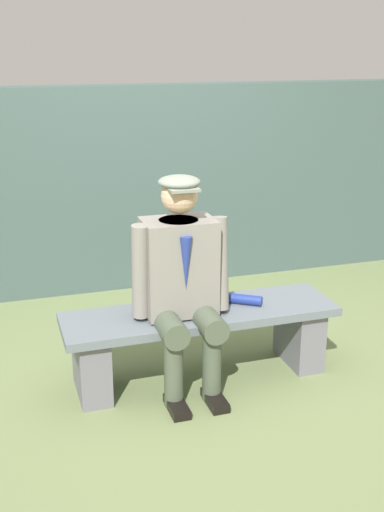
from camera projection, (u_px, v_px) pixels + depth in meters
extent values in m
plane|color=#6C7A4C|center=(200.00, 376.00, 4.00)|extent=(30.00, 30.00, 0.00)
cube|color=slate|center=(200.00, 314.00, 3.87)|extent=(1.66, 0.46, 0.05)
cube|color=slate|center=(299.00, 333.00, 4.13)|extent=(0.18, 0.39, 0.39)
cube|color=slate|center=(91.00, 363.00, 3.74)|extent=(0.18, 0.39, 0.39)
cube|color=gray|center=(179.00, 266.00, 3.73)|extent=(0.41, 0.28, 0.56)
cylinder|color=#1E2338|center=(179.00, 225.00, 3.65)|extent=(0.23, 0.23, 0.06)
cone|color=navy|center=(186.00, 263.00, 3.58)|extent=(0.07, 0.07, 0.31)
sphere|color=#DBAD8C|center=(179.00, 196.00, 3.57)|extent=(0.21, 0.21, 0.21)
ellipsoid|color=gray|center=(179.00, 182.00, 3.55)|extent=(0.24, 0.24, 0.07)
cube|color=gray|center=(184.00, 190.00, 3.47)|extent=(0.17, 0.09, 0.02)
cylinder|color=#485341|center=(205.00, 318.00, 3.73)|extent=(0.15, 0.44, 0.15)
cylinder|color=#485341|center=(212.00, 363.00, 3.68)|extent=(0.11, 0.11, 0.46)
cube|color=black|center=(215.00, 400.00, 3.69)|extent=(0.10, 0.24, 0.05)
cylinder|color=gray|center=(220.00, 263.00, 3.76)|extent=(0.11, 0.17, 0.56)
cylinder|color=#485341|center=(167.00, 322.00, 3.66)|extent=(0.15, 0.44, 0.15)
cylinder|color=#485341|center=(174.00, 369.00, 3.61)|extent=(0.11, 0.11, 0.46)
cube|color=black|center=(177.00, 406.00, 3.62)|extent=(0.10, 0.24, 0.05)
cylinder|color=gray|center=(141.00, 272.00, 3.62)|extent=(0.11, 0.14, 0.55)
cylinder|color=navy|center=(242.00, 299.00, 3.94)|extent=(0.24, 0.19, 0.06)
cube|color=#405552|center=(135.00, 188.00, 5.30)|extent=(12.00, 0.24, 1.66)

